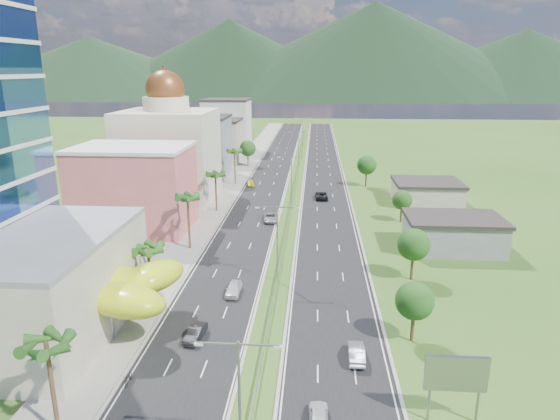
# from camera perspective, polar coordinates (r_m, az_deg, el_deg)

# --- Properties ---
(ground) EXTENTS (500.00, 500.00, 0.00)m
(ground) POSITION_cam_1_polar(r_m,az_deg,el_deg) (62.21, -1.03, -11.82)
(ground) COLOR #2D5119
(ground) RESTS_ON ground
(road_left) EXTENTS (11.00, 260.00, 0.04)m
(road_left) POSITION_cam_1_polar(r_m,az_deg,el_deg) (148.25, -0.85, 4.61)
(road_left) COLOR black
(road_left) RESTS_ON ground
(road_right) EXTENTS (11.00, 260.00, 0.04)m
(road_right) POSITION_cam_1_polar(r_m,az_deg,el_deg) (147.74, 4.97, 4.51)
(road_right) COLOR black
(road_right) RESTS_ON ground
(sidewalk_left) EXTENTS (7.00, 260.00, 0.12)m
(sidewalk_left) POSITION_cam_1_polar(r_m,az_deg,el_deg) (149.34, -4.50, 4.66)
(sidewalk_left) COLOR gray
(sidewalk_left) RESTS_ON ground
(median_guardrail) EXTENTS (0.10, 216.06, 0.76)m
(median_guardrail) POSITION_cam_1_polar(r_m,az_deg,el_deg) (130.07, 1.77, 3.28)
(median_guardrail) COLOR gray
(median_guardrail) RESTS_ON ground
(streetlight_median_a) EXTENTS (6.04, 0.25, 11.00)m
(streetlight_median_a) POSITION_cam_1_polar(r_m,az_deg,el_deg) (37.51, -4.67, -20.37)
(streetlight_median_a) COLOR gray
(streetlight_median_a) RESTS_ON ground
(streetlight_median_b) EXTENTS (6.04, 0.25, 11.00)m
(streetlight_median_b) POSITION_cam_1_polar(r_m,az_deg,el_deg) (68.72, -0.32, -2.94)
(streetlight_median_b) COLOR gray
(streetlight_median_b) RESTS_ON ground
(streetlight_median_c) EXTENTS (6.04, 0.25, 11.00)m
(streetlight_median_c) POSITION_cam_1_polar(r_m,az_deg,el_deg) (107.30, 1.31, 3.93)
(streetlight_median_c) COLOR gray
(streetlight_median_c) RESTS_ON ground
(streetlight_median_d) EXTENTS (6.04, 0.25, 11.00)m
(streetlight_median_d) POSITION_cam_1_polar(r_m,az_deg,el_deg) (151.58, 2.15, 7.43)
(streetlight_median_d) COLOR gray
(streetlight_median_d) RESTS_ON ground
(streetlight_median_e) EXTENTS (6.04, 0.25, 11.00)m
(streetlight_median_e) POSITION_cam_1_polar(r_m,az_deg,el_deg) (196.19, 2.61, 9.34)
(streetlight_median_e) COLOR gray
(streetlight_median_e) RESTS_ON ground
(lime_canopy) EXTENTS (18.00, 15.00, 7.40)m
(lime_canopy) POSITION_cam_1_polar(r_m,az_deg,el_deg) (61.50, -20.50, -8.08)
(lime_canopy) COLOR #BDD614
(lime_canopy) RESTS_ON ground
(pink_shophouse) EXTENTS (20.00, 15.00, 15.00)m
(pink_shophouse) POSITION_cam_1_polar(r_m,az_deg,el_deg) (95.35, -16.31, 2.24)
(pink_shophouse) COLOR #D06055
(pink_shophouse) RESTS_ON ground
(domed_building) EXTENTS (20.00, 20.00, 28.70)m
(domed_building) POSITION_cam_1_polar(r_m,az_deg,el_deg) (116.05, -12.59, 6.78)
(domed_building) COLOR beige
(domed_building) RESTS_ON ground
(midrise_grey) EXTENTS (16.00, 15.00, 16.00)m
(midrise_grey) POSITION_cam_1_polar(r_m,az_deg,el_deg) (140.18, -9.25, 7.07)
(midrise_grey) COLOR slate
(midrise_grey) RESTS_ON ground
(midrise_beige) EXTENTS (16.00, 15.00, 13.00)m
(midrise_beige) POSITION_cam_1_polar(r_m,az_deg,el_deg) (161.66, -7.46, 7.75)
(midrise_beige) COLOR #A49787
(midrise_beige) RESTS_ON ground
(midrise_white) EXTENTS (16.00, 15.00, 18.00)m
(midrise_white) POSITION_cam_1_polar(r_m,az_deg,el_deg) (183.77, -6.07, 9.54)
(midrise_white) COLOR silver
(midrise_white) RESTS_ON ground
(billboard) EXTENTS (5.20, 0.35, 6.20)m
(billboard) POSITION_cam_1_polar(r_m,az_deg,el_deg) (45.84, 19.49, -17.41)
(billboard) COLOR gray
(billboard) RESTS_ON ground
(shed_near) EXTENTS (15.00, 10.00, 5.00)m
(shed_near) POSITION_cam_1_polar(r_m,az_deg,el_deg) (87.21, 19.17, -2.68)
(shed_near) COLOR slate
(shed_near) RESTS_ON ground
(shed_far) EXTENTS (14.00, 12.00, 4.40)m
(shed_far) POSITION_cam_1_polar(r_m,az_deg,el_deg) (115.80, 16.43, 1.86)
(shed_far) COLOR #A49787
(shed_far) RESTS_ON ground
(palm_tree_a) EXTENTS (3.60, 3.60, 9.10)m
(palm_tree_a) POSITION_cam_1_polar(r_m,az_deg,el_deg) (43.99, -25.12, -14.09)
(palm_tree_a) COLOR #47301C
(palm_tree_a) RESTS_ON ground
(palm_tree_b) EXTENTS (3.60, 3.60, 8.10)m
(palm_tree_b) POSITION_cam_1_polar(r_m,az_deg,el_deg) (64.27, -14.84, -4.56)
(palm_tree_b) COLOR #47301C
(palm_tree_b) RESTS_ON ground
(palm_tree_c) EXTENTS (3.60, 3.60, 9.60)m
(palm_tree_c) POSITION_cam_1_polar(r_m,az_deg,el_deg) (82.12, -10.52, 1.20)
(palm_tree_c) COLOR #47301C
(palm_tree_c) RESTS_ON ground
(palm_tree_d) EXTENTS (3.60, 3.60, 8.60)m
(palm_tree_d) POSITION_cam_1_polar(r_m,az_deg,el_deg) (104.16, -7.39, 3.89)
(palm_tree_d) COLOR #47301C
(palm_tree_d) RESTS_ON ground
(palm_tree_e) EXTENTS (3.60, 3.60, 9.40)m
(palm_tree_e) POSITION_cam_1_polar(r_m,az_deg,el_deg) (128.20, -5.22, 6.54)
(palm_tree_e) COLOR #47301C
(palm_tree_e) RESTS_ON ground
(leafy_tree_lfar) EXTENTS (4.90, 4.90, 8.05)m
(leafy_tree_lfar) POSITION_cam_1_polar(r_m,az_deg,el_deg) (153.05, -3.71, 7.05)
(leafy_tree_lfar) COLOR #47301C
(leafy_tree_lfar) RESTS_ON ground
(leafy_tree_ra) EXTENTS (4.20, 4.20, 6.90)m
(leafy_tree_ra) POSITION_cam_1_polar(r_m,az_deg,el_deg) (56.47, 15.13, -10.01)
(leafy_tree_ra) COLOR #47301C
(leafy_tree_ra) RESTS_ON ground
(leafy_tree_rb) EXTENTS (4.55, 4.55, 7.47)m
(leafy_tree_rb) POSITION_cam_1_polar(r_m,az_deg,el_deg) (72.32, 15.03, -3.86)
(leafy_tree_rb) COLOR #47301C
(leafy_tree_rb) RESTS_ON ground
(leafy_tree_rc) EXTENTS (3.85, 3.85, 6.33)m
(leafy_tree_rc) POSITION_cam_1_polar(r_m,az_deg,el_deg) (99.45, 13.78, 1.11)
(leafy_tree_rc) COLOR #47301C
(leafy_tree_rc) RESTS_ON ground
(leafy_tree_rd) EXTENTS (4.90, 4.90, 8.05)m
(leafy_tree_rd) POSITION_cam_1_polar(r_m,az_deg,el_deg) (127.69, 9.88, 5.09)
(leafy_tree_rd) COLOR #47301C
(leafy_tree_rd) RESTS_ON ground
(mountain_ridge) EXTENTS (860.00, 140.00, 90.00)m
(mountain_ridge) POSITION_cam_1_polar(r_m,az_deg,el_deg) (508.68, 10.51, 12.32)
(mountain_ridge) COLOR black
(mountain_ridge) RESTS_ON ground
(car_white_near_left) EXTENTS (1.92, 4.57, 1.54)m
(car_white_near_left) POSITION_cam_1_polar(r_m,az_deg,el_deg) (67.09, -5.32, -8.96)
(car_white_near_left) COLOR silver
(car_white_near_left) RESTS_ON road_left
(car_dark_left) EXTENTS (2.02, 4.44, 1.41)m
(car_dark_left) POSITION_cam_1_polar(r_m,az_deg,el_deg) (57.50, -9.64, -13.69)
(car_dark_left) COLOR black
(car_dark_left) RESTS_ON road_left
(car_silver_mid_left) EXTENTS (3.15, 5.82, 1.55)m
(car_silver_mid_left) POSITION_cam_1_polar(r_m,az_deg,el_deg) (97.70, -1.09, -0.86)
(car_silver_mid_left) COLOR #95979C
(car_silver_mid_left) RESTS_ON road_left
(car_yellow_far_left) EXTENTS (2.45, 4.58, 1.26)m
(car_yellow_far_left) POSITION_cam_1_polar(r_m,az_deg,el_deg) (127.79, -3.36, 3.06)
(car_yellow_far_left) COLOR gold
(car_yellow_far_left) RESTS_ON road_left
(car_white_near_right) EXTENTS (1.74, 4.21, 1.43)m
(car_white_near_right) POSITION_cam_1_polar(r_m,az_deg,el_deg) (45.46, 4.44, -22.42)
(car_white_near_right) COLOR silver
(car_white_near_right) RESTS_ON road_right
(car_silver_right) EXTENTS (1.70, 4.65, 1.52)m
(car_silver_right) POSITION_cam_1_polar(r_m,az_deg,el_deg) (53.81, 8.72, -15.81)
(car_silver_right) COLOR #9EA1A5
(car_silver_right) RESTS_ON road_right
(car_dark_far_right) EXTENTS (3.04, 6.03, 1.64)m
(car_dark_far_right) POSITION_cam_1_polar(r_m,az_deg,el_deg) (115.01, 4.74, 1.68)
(car_dark_far_right) COLOR black
(car_dark_far_right) RESTS_ON road_right
(motorcycle) EXTENTS (0.70, 1.98, 1.25)m
(motorcycle) POSITION_cam_1_polar(r_m,az_deg,el_deg) (51.95, -16.94, -17.82)
(motorcycle) COLOR black
(motorcycle) RESTS_ON road_left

